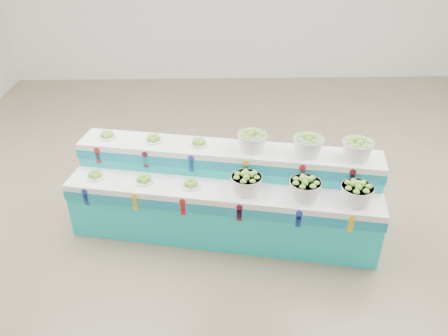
% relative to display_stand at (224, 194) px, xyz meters
% --- Properties ---
extents(ground, '(10.00, 10.00, 0.00)m').
position_rel_display_stand_xyz_m(ground, '(0.43, 0.62, -0.51)').
color(ground, '#77654E').
rests_on(ground, ground).
extents(display_stand, '(3.71, 1.62, 1.02)m').
position_rel_display_stand_xyz_m(display_stand, '(0.00, 0.00, 0.00)').
color(display_stand, '#19C7C4').
rests_on(display_stand, ground).
extents(plate_lower_left, '(0.25, 0.25, 0.09)m').
position_rel_display_stand_xyz_m(plate_lower_left, '(-1.50, 0.08, 0.26)').
color(plate_lower_left, white).
rests_on(plate_lower_left, display_stand).
extents(plate_lower_mid, '(0.25, 0.25, 0.09)m').
position_rel_display_stand_xyz_m(plate_lower_mid, '(-0.92, -0.04, 0.26)').
color(plate_lower_mid, white).
rests_on(plate_lower_mid, display_stand).
extents(plate_lower_right, '(0.25, 0.25, 0.09)m').
position_rel_display_stand_xyz_m(plate_lower_right, '(-0.38, -0.15, 0.26)').
color(plate_lower_right, white).
rests_on(plate_lower_right, display_stand).
extents(basket_lower_left, '(0.40, 0.40, 0.24)m').
position_rel_display_stand_xyz_m(basket_lower_left, '(0.24, -0.28, 0.33)').
color(basket_lower_left, silver).
rests_on(basket_lower_left, display_stand).
extents(basket_lower_mid, '(0.40, 0.40, 0.24)m').
position_rel_display_stand_xyz_m(basket_lower_mid, '(0.86, -0.40, 0.33)').
color(basket_lower_mid, silver).
rests_on(basket_lower_mid, display_stand).
extents(basket_lower_right, '(0.40, 0.40, 0.24)m').
position_rel_display_stand_xyz_m(basket_lower_right, '(1.39, -0.51, 0.33)').
color(basket_lower_right, silver).
rests_on(basket_lower_right, display_stand).
extents(plate_upper_left, '(0.25, 0.25, 0.09)m').
position_rel_display_stand_xyz_m(plate_upper_left, '(-1.41, 0.51, 0.56)').
color(plate_upper_left, white).
rests_on(plate_upper_left, display_stand).
extents(plate_upper_mid, '(0.25, 0.25, 0.09)m').
position_rel_display_stand_xyz_m(plate_upper_mid, '(-0.83, 0.39, 0.56)').
color(plate_upper_mid, white).
rests_on(plate_upper_mid, display_stand).
extents(plate_upper_right, '(0.25, 0.25, 0.09)m').
position_rel_display_stand_xyz_m(plate_upper_right, '(-0.29, 0.29, 0.56)').
color(plate_upper_right, white).
rests_on(plate_upper_right, display_stand).
extents(basket_upper_left, '(0.40, 0.40, 0.24)m').
position_rel_display_stand_xyz_m(basket_upper_left, '(0.33, 0.16, 0.63)').
color(basket_upper_left, silver).
rests_on(basket_upper_left, display_stand).
extents(basket_upper_mid, '(0.40, 0.40, 0.24)m').
position_rel_display_stand_xyz_m(basket_upper_mid, '(0.95, 0.04, 0.63)').
color(basket_upper_mid, silver).
rests_on(basket_upper_mid, display_stand).
extents(basket_upper_right, '(0.40, 0.40, 0.24)m').
position_rel_display_stand_xyz_m(basket_upper_right, '(1.48, -0.07, 0.63)').
color(basket_upper_right, silver).
rests_on(basket_upper_right, display_stand).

